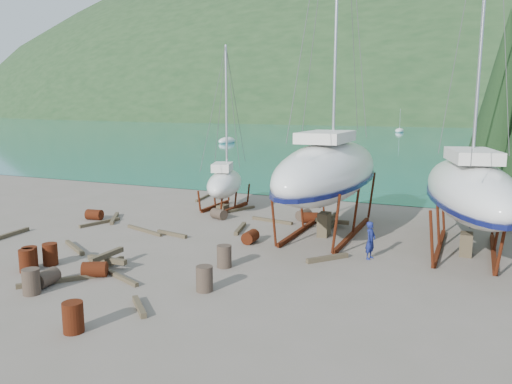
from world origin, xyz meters
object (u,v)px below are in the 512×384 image
at_px(large_sailboat_near, 329,170).
at_px(worker, 371,240).
at_px(small_sailboat_shore, 225,183).
at_px(large_sailboat_far, 470,189).

bearing_deg(large_sailboat_near, worker, -50.63).
height_order(small_sailboat_shore, worker, small_sailboat_shore).
relative_size(large_sailboat_near, large_sailboat_far, 1.16).
bearing_deg(large_sailboat_far, large_sailboat_near, 160.32).
bearing_deg(worker, large_sailboat_far, -40.24).
distance_m(large_sailboat_near, small_sailboat_shore, 8.35).
distance_m(large_sailboat_near, worker, 5.00).
relative_size(large_sailboat_near, small_sailboat_shore, 1.99).
relative_size(large_sailboat_far, small_sailboat_shore, 1.72).
bearing_deg(small_sailboat_shore, large_sailboat_near, -42.35).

